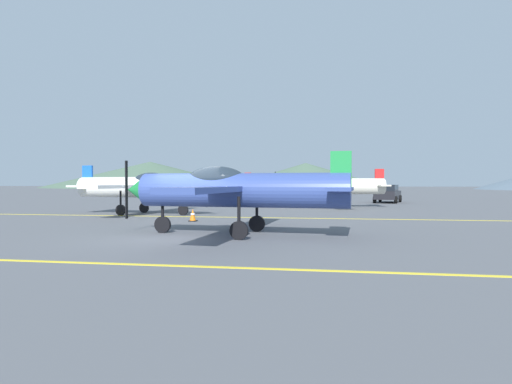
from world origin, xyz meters
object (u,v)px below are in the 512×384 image
airplane_back (282,185)px  traffic_cone_front (193,215)px  airplane_far (331,186)px  airplane_mid (141,186)px  car_sedan (388,193)px  airplane_near (234,189)px

airplane_back → traffic_cone_front: size_ratio=15.94×
airplane_far → airplane_mid: bearing=-140.4°
car_sedan → airplane_mid: bearing=-132.5°
airplane_mid → airplane_far: 13.93m
airplane_back → car_sedan: (9.75, -1.78, -0.74)m
airplane_mid → airplane_back: bearing=72.4°
airplane_far → airplane_back: 11.20m
airplane_back → traffic_cone_front: 23.03m
airplane_far → traffic_cone_front: airplane_far is taller
airplane_far → traffic_cone_front: (-6.43, -12.74, -1.30)m
airplane_back → airplane_near: bearing=-87.4°
airplane_back → airplane_mid: bearing=-107.6°
airplane_mid → car_sedan: bearing=47.5°
airplane_near → airplane_mid: bearing=130.0°
airplane_far → traffic_cone_front: 14.33m
airplane_back → traffic_cone_front: (-1.77, -22.92, -1.30)m
airplane_mid → airplane_near: bearing=-50.0°
car_sedan → airplane_near: bearing=-108.1°
airplane_near → airplane_mid: 11.40m
airplane_near → airplane_mid: (-7.32, 8.74, 0.00)m
airplane_near → airplane_mid: size_ratio=1.00×
airplane_far → airplane_back: (-4.66, 10.18, 0.00)m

